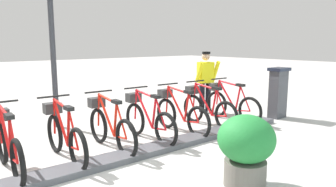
{
  "coord_description": "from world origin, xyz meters",
  "views": [
    {
      "loc": [
        -4.26,
        2.41,
        1.9
      ],
      "look_at": [
        0.5,
        -1.48,
        0.9
      ],
      "focal_mm": 33.55,
      "sensor_mm": 36.0,
      "label": 1
    }
  ],
  "objects_px": {
    "bike_docked_2": "(179,113)",
    "bike_docked_5": "(64,134)",
    "bike_docked_3": "(147,119)",
    "planter_bush": "(246,147)",
    "lamp_post": "(51,21)",
    "worker_near_rack": "(206,79)",
    "bike_docked_1": "(207,108)",
    "bike_docked_6": "(8,145)",
    "bike_docked_0": "(230,103)",
    "bike_docked_4": "(109,126)",
    "payment_kiosk": "(278,92)"
  },
  "relations": [
    {
      "from": "bike_docked_2",
      "to": "bike_docked_5",
      "type": "height_order",
      "value": "same"
    },
    {
      "from": "bike_docked_3",
      "to": "planter_bush",
      "type": "height_order",
      "value": "bike_docked_3"
    },
    {
      "from": "lamp_post",
      "to": "worker_near_rack",
      "type": "bearing_deg",
      "value": -106.23
    },
    {
      "from": "bike_docked_1",
      "to": "bike_docked_2",
      "type": "relative_size",
      "value": 1.0
    },
    {
      "from": "bike_docked_2",
      "to": "bike_docked_6",
      "type": "relative_size",
      "value": 1.0
    },
    {
      "from": "bike_docked_0",
      "to": "bike_docked_4",
      "type": "height_order",
      "value": "same"
    },
    {
      "from": "payment_kiosk",
      "to": "bike_docked_2",
      "type": "xyz_separation_m",
      "value": [
        0.57,
        2.83,
        -0.24
      ]
    },
    {
      "from": "bike_docked_1",
      "to": "lamp_post",
      "type": "distance_m",
      "value": 3.93
    },
    {
      "from": "payment_kiosk",
      "to": "bike_docked_4",
      "type": "bearing_deg",
      "value": 82.75
    },
    {
      "from": "payment_kiosk",
      "to": "planter_bush",
      "type": "distance_m",
      "value": 4.26
    },
    {
      "from": "bike_docked_0",
      "to": "bike_docked_6",
      "type": "xyz_separation_m",
      "value": [
        0.0,
        5.0,
        0.0
      ]
    },
    {
      "from": "planter_bush",
      "to": "bike_docked_6",
      "type": "bearing_deg",
      "value": 43.66
    },
    {
      "from": "bike_docked_3",
      "to": "planter_bush",
      "type": "relative_size",
      "value": 1.77
    },
    {
      "from": "worker_near_rack",
      "to": "lamp_post",
      "type": "height_order",
      "value": "lamp_post"
    },
    {
      "from": "bike_docked_1",
      "to": "bike_docked_2",
      "type": "distance_m",
      "value": 0.83
    },
    {
      "from": "bike_docked_0",
      "to": "bike_docked_1",
      "type": "relative_size",
      "value": 1.0
    },
    {
      "from": "bike_docked_0",
      "to": "bike_docked_3",
      "type": "relative_size",
      "value": 1.0
    },
    {
      "from": "payment_kiosk",
      "to": "bike_docked_1",
      "type": "xyz_separation_m",
      "value": [
        0.57,
        1.99,
        -0.24
      ]
    },
    {
      "from": "bike_docked_0",
      "to": "bike_docked_3",
      "type": "distance_m",
      "value": 2.5
    },
    {
      "from": "bike_docked_0",
      "to": "bike_docked_2",
      "type": "xyz_separation_m",
      "value": [
        0.0,
        1.67,
        0.0
      ]
    },
    {
      "from": "bike_docked_4",
      "to": "bike_docked_5",
      "type": "xyz_separation_m",
      "value": [
        0.0,
        0.83,
        0.0
      ]
    },
    {
      "from": "bike_docked_2",
      "to": "bike_docked_3",
      "type": "xyz_separation_m",
      "value": [
        0.0,
        0.83,
        0.0
      ]
    },
    {
      "from": "lamp_post",
      "to": "bike_docked_6",
      "type": "bearing_deg",
      "value": 145.05
    },
    {
      "from": "bike_docked_2",
      "to": "bike_docked_1",
      "type": "bearing_deg",
      "value": -90.0
    },
    {
      "from": "bike_docked_3",
      "to": "bike_docked_5",
      "type": "bearing_deg",
      "value": 90.0
    },
    {
      "from": "bike_docked_1",
      "to": "worker_near_rack",
      "type": "xyz_separation_m",
      "value": [
        1.03,
        -1.02,
        0.48
      ]
    },
    {
      "from": "bike_docked_6",
      "to": "lamp_post",
      "type": "bearing_deg",
      "value": -34.95
    },
    {
      "from": "bike_docked_0",
      "to": "bike_docked_5",
      "type": "bearing_deg",
      "value": 90.0
    },
    {
      "from": "bike_docked_6",
      "to": "planter_bush",
      "type": "bearing_deg",
      "value": -136.34
    },
    {
      "from": "bike_docked_0",
      "to": "lamp_post",
      "type": "height_order",
      "value": "lamp_post"
    },
    {
      "from": "bike_docked_0",
      "to": "bike_docked_5",
      "type": "relative_size",
      "value": 1.0
    },
    {
      "from": "bike_docked_5",
      "to": "planter_bush",
      "type": "height_order",
      "value": "bike_docked_5"
    },
    {
      "from": "bike_docked_3",
      "to": "worker_near_rack",
      "type": "distance_m",
      "value": 2.92
    },
    {
      "from": "bike_docked_6",
      "to": "worker_near_rack",
      "type": "bearing_deg",
      "value": -78.74
    },
    {
      "from": "bike_docked_1",
      "to": "worker_near_rack",
      "type": "bearing_deg",
      "value": -44.74
    },
    {
      "from": "bike_docked_1",
      "to": "bike_docked_3",
      "type": "distance_m",
      "value": 1.67
    },
    {
      "from": "worker_near_rack",
      "to": "bike_docked_1",
      "type": "bearing_deg",
      "value": 135.26
    },
    {
      "from": "bike_docked_0",
      "to": "bike_docked_2",
      "type": "distance_m",
      "value": 1.67
    },
    {
      "from": "bike_docked_1",
      "to": "bike_docked_5",
      "type": "distance_m",
      "value": 3.34
    },
    {
      "from": "bike_docked_1",
      "to": "bike_docked_4",
      "type": "height_order",
      "value": "same"
    },
    {
      "from": "payment_kiosk",
      "to": "lamp_post",
      "type": "relative_size",
      "value": 0.36
    },
    {
      "from": "bike_docked_0",
      "to": "bike_docked_1",
      "type": "bearing_deg",
      "value": 90.0
    },
    {
      "from": "bike_docked_6",
      "to": "bike_docked_0",
      "type": "bearing_deg",
      "value": -90.0
    },
    {
      "from": "bike_docked_3",
      "to": "bike_docked_4",
      "type": "height_order",
      "value": "same"
    },
    {
      "from": "bike_docked_6",
      "to": "worker_near_rack",
      "type": "xyz_separation_m",
      "value": [
        1.03,
        -5.19,
        0.48
      ]
    },
    {
      "from": "bike_docked_4",
      "to": "planter_bush",
      "type": "distance_m",
      "value": 2.55
    },
    {
      "from": "bike_docked_0",
      "to": "planter_bush",
      "type": "distance_m",
      "value": 3.62
    },
    {
      "from": "bike_docked_6",
      "to": "payment_kiosk",
      "type": "bearing_deg",
      "value": -95.3
    },
    {
      "from": "bike_docked_1",
      "to": "bike_docked_5",
      "type": "relative_size",
      "value": 1.0
    },
    {
      "from": "bike_docked_2",
      "to": "worker_near_rack",
      "type": "xyz_separation_m",
      "value": [
        1.03,
        -1.86,
        0.48
      ]
    }
  ]
}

